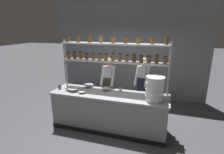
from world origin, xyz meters
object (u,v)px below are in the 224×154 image
at_px(serving_cup_front, 60,87).
at_px(serving_cup_by_board, 121,90).
at_px(chef_center, 142,84).
at_px(chef_left, 109,84).
at_px(prep_bowl_near_left, 74,90).
at_px(spice_shelf_unit, 113,55).
at_px(prep_bowl_center_front, 88,86).
at_px(prep_bowl_center_back, 82,92).
at_px(container_stack, 155,89).
at_px(prep_bowl_near_right, 106,89).

relative_size(serving_cup_front, serving_cup_by_board, 1.27).
bearing_deg(chef_center, chef_left, -149.53).
xyz_separation_m(prep_bowl_near_left, serving_cup_by_board, (1.11, 0.31, 0.01)).
height_order(spice_shelf_unit, prep_bowl_center_front, spice_shelf_unit).
relative_size(prep_bowl_center_back, serving_cup_by_board, 1.99).
relative_size(chef_center, container_stack, 3.16).
relative_size(spice_shelf_unit, prep_bowl_center_front, 10.01).
bearing_deg(prep_bowl_near_left, serving_cup_by_board, 15.74).
distance_m(container_stack, serving_cup_by_board, 0.92).
bearing_deg(prep_bowl_center_back, prep_bowl_near_right, 35.76).
xyz_separation_m(prep_bowl_near_right, serving_cup_front, (-1.16, -0.25, 0.03)).
height_order(prep_bowl_center_front, prep_bowl_near_right, prep_bowl_center_front).
bearing_deg(chef_center, prep_bowl_center_back, -128.33).
distance_m(prep_bowl_center_front, prep_bowl_near_right, 0.52).
bearing_deg(prep_bowl_near_right, prep_bowl_center_back, -144.24).
xyz_separation_m(container_stack, serving_cup_front, (-2.35, 0.05, -0.21)).
relative_size(prep_bowl_center_back, prep_bowl_near_right, 0.78).
distance_m(chef_center, prep_bowl_center_front, 1.43).
distance_m(spice_shelf_unit, container_stack, 1.30).
distance_m(chef_left, prep_bowl_near_left, 0.95).
distance_m(prep_bowl_near_left, prep_bowl_near_right, 0.80).
bearing_deg(prep_bowl_near_left, spice_shelf_unit, 25.90).
xyz_separation_m(chef_center, prep_bowl_center_front, (-1.33, -0.52, -0.02)).
bearing_deg(spice_shelf_unit, prep_bowl_center_back, -140.90).
relative_size(container_stack, prep_bowl_near_left, 2.00).
bearing_deg(container_stack, prep_bowl_near_left, 179.44).
height_order(prep_bowl_center_back, prep_bowl_near_right, prep_bowl_near_right).
xyz_separation_m(chef_left, chef_center, (0.87, 0.23, 0.00)).
distance_m(prep_bowl_center_front, serving_cup_by_board, 0.88).
bearing_deg(spice_shelf_unit, prep_bowl_center_front, -173.57).
bearing_deg(prep_bowl_center_back, container_stack, 1.80).
bearing_deg(spice_shelf_unit, chef_left, 129.80).
distance_m(spice_shelf_unit, prep_bowl_center_front, 1.06).
distance_m(chef_center, container_stack, 1.00).
bearing_deg(prep_bowl_near_right, prep_bowl_near_left, -159.66).
height_order(chef_left, serving_cup_front, chef_left).
height_order(container_stack, serving_cup_front, container_stack).
bearing_deg(prep_bowl_center_front, spice_shelf_unit, 6.43).
height_order(prep_bowl_near_left, prep_bowl_center_back, prep_bowl_near_left).
relative_size(chef_center, serving_cup_by_board, 19.80).
bearing_deg(prep_bowl_center_front, prep_bowl_near_left, -123.64).
bearing_deg(chef_center, prep_bowl_near_left, -135.20).
xyz_separation_m(prep_bowl_near_left, serving_cup_front, (-0.41, 0.03, 0.02)).
distance_m(prep_bowl_center_back, prep_bowl_near_right, 0.60).
distance_m(container_stack, prep_bowl_center_front, 1.76).
bearing_deg(serving_cup_front, container_stack, -1.23).
height_order(chef_left, serving_cup_by_board, chef_left).
relative_size(prep_bowl_center_front, serving_cup_front, 2.46).
distance_m(prep_bowl_near_left, prep_bowl_center_back, 0.27).
xyz_separation_m(prep_bowl_near_left, prep_bowl_near_right, (0.75, 0.28, -0.01)).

